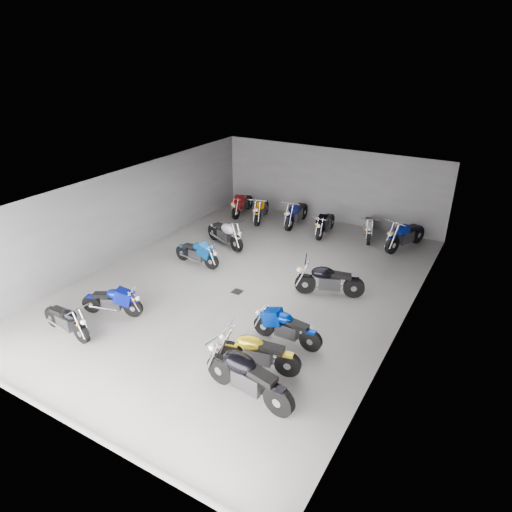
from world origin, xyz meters
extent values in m
plane|color=gray|center=(0.00, 0.00, 0.00)|extent=(14.00, 14.00, 0.00)
cube|color=slate|center=(0.00, 7.00, 1.60)|extent=(10.00, 0.10, 3.20)
cube|color=slate|center=(-5.00, 0.00, 1.60)|extent=(0.10, 14.00, 3.20)
cube|color=slate|center=(5.00, 0.00, 1.60)|extent=(0.10, 14.00, 3.20)
cube|color=black|center=(0.00, 0.00, 3.22)|extent=(10.00, 14.00, 0.04)
cube|color=black|center=(0.00, -0.50, 0.01)|extent=(0.32, 0.32, 0.01)
cylinder|color=black|center=(-2.10, -4.83, 0.29)|extent=(0.59, 0.17, 0.58)
cylinder|color=black|center=(-3.41, -4.71, 0.29)|extent=(0.59, 0.19, 0.58)
cube|color=#2D2D30|center=(-2.75, -4.77, 0.38)|extent=(0.61, 0.33, 0.36)
ellipsoid|color=black|center=(-2.55, -4.79, 0.67)|extent=(0.65, 0.42, 0.33)
cube|color=black|center=(-3.04, -4.74, 0.63)|extent=(0.57, 0.31, 0.17)
cylinder|color=black|center=(-1.82, -3.21, 0.28)|extent=(0.57, 0.30, 0.57)
cylinder|color=black|center=(-3.03, -3.65, 0.28)|extent=(0.58, 0.32, 0.57)
cube|color=#2D2D30|center=(-2.43, -3.43, 0.37)|extent=(0.63, 0.45, 0.36)
ellipsoid|color=#091590|center=(-2.24, -3.36, 0.66)|extent=(0.69, 0.54, 0.32)
cube|color=black|center=(-2.70, -3.53, 0.62)|extent=(0.59, 0.42, 0.16)
cylinder|color=black|center=(-1.64, 0.42, 0.29)|extent=(0.59, 0.15, 0.58)
cylinder|color=black|center=(-2.95, 0.49, 0.29)|extent=(0.59, 0.17, 0.58)
cube|color=#2D2D30|center=(-2.30, 0.46, 0.38)|extent=(0.60, 0.30, 0.36)
ellipsoid|color=#06428F|center=(-2.10, 0.45, 0.67)|extent=(0.64, 0.40, 0.33)
cube|color=black|center=(-2.59, 0.47, 0.63)|extent=(0.57, 0.28, 0.16)
cylinder|color=black|center=(-1.67, 2.08, 0.33)|extent=(0.66, 0.35, 0.66)
cylinder|color=black|center=(-3.06, 2.60, 0.33)|extent=(0.67, 0.37, 0.66)
cube|color=#2D2D30|center=(-2.36, 2.34, 0.43)|extent=(0.73, 0.52, 0.41)
ellipsoid|color=silver|center=(-2.15, 2.26, 0.76)|extent=(0.80, 0.63, 0.37)
cube|color=black|center=(-2.67, 2.46, 0.72)|extent=(0.69, 0.49, 0.19)
cylinder|color=black|center=(1.95, -4.27, 0.36)|extent=(0.74, 0.24, 0.73)
cylinder|color=black|center=(3.59, -4.49, 0.36)|extent=(0.75, 0.26, 0.73)
cube|color=#2D2D30|center=(2.77, -4.38, 0.48)|extent=(0.78, 0.44, 0.46)
ellipsoid|color=black|center=(2.52, -4.35, 0.84)|extent=(0.83, 0.55, 0.41)
cube|color=black|center=(3.13, -4.43, 0.80)|extent=(0.73, 0.41, 0.21)
cylinder|color=black|center=(1.78, -3.59, 0.32)|extent=(0.65, 0.27, 0.64)
cylinder|color=black|center=(3.19, -3.27, 0.32)|extent=(0.66, 0.29, 0.64)
cube|color=#2D2D30|center=(2.48, -3.43, 0.42)|extent=(0.70, 0.44, 0.40)
ellipsoid|color=gold|center=(2.27, -3.48, 0.74)|extent=(0.75, 0.54, 0.36)
cube|color=black|center=(2.80, -3.36, 0.70)|extent=(0.66, 0.41, 0.18)
cylinder|color=black|center=(1.90, -2.12, 0.30)|extent=(0.60, 0.13, 0.60)
cylinder|color=black|center=(3.26, -2.10, 0.30)|extent=(0.60, 0.15, 0.60)
cube|color=#2D2D30|center=(2.58, -2.11, 0.39)|extent=(0.61, 0.29, 0.38)
ellipsoid|color=#00218A|center=(2.37, -2.11, 0.69)|extent=(0.64, 0.38, 0.34)
cube|color=black|center=(2.88, -2.11, 0.66)|extent=(0.57, 0.27, 0.17)
cylinder|color=black|center=(1.89, 0.52, 0.33)|extent=(0.67, 0.36, 0.66)
cylinder|color=black|center=(3.30, 1.06, 0.33)|extent=(0.67, 0.38, 0.66)
cube|color=#2D2D30|center=(2.60, 0.79, 0.44)|extent=(0.74, 0.53, 0.41)
ellipsoid|color=black|center=(2.38, 0.71, 0.77)|extent=(0.81, 0.64, 0.37)
cube|color=black|center=(2.91, 0.91, 0.73)|extent=(0.69, 0.50, 0.19)
cylinder|color=black|center=(-3.56, 5.00, 0.32)|extent=(0.21, 0.65, 0.64)
cylinder|color=black|center=(-3.75, 6.43, 0.32)|extent=(0.23, 0.65, 0.64)
cube|color=#2D2D30|center=(-3.66, 5.72, 0.42)|extent=(0.38, 0.68, 0.40)
ellipsoid|color=maroon|center=(-3.63, 5.50, 0.74)|extent=(0.49, 0.72, 0.36)
cube|color=black|center=(-3.70, 6.03, 0.70)|extent=(0.36, 0.64, 0.18)
cylinder|color=black|center=(-2.31, 4.76, 0.33)|extent=(0.31, 0.66, 0.65)
cylinder|color=black|center=(-2.72, 6.18, 0.33)|extent=(0.33, 0.67, 0.65)
cube|color=#2D2D30|center=(-2.52, 5.47, 0.43)|extent=(0.48, 0.72, 0.41)
ellipsoid|color=#CB7601|center=(-2.45, 5.26, 0.75)|extent=(0.58, 0.78, 0.37)
cube|color=black|center=(-2.60, 5.79, 0.71)|extent=(0.44, 0.68, 0.19)
cylinder|color=black|center=(-0.88, 4.96, 0.34)|extent=(0.18, 0.69, 0.69)
cylinder|color=black|center=(-0.97, 6.51, 0.34)|extent=(0.20, 0.69, 0.69)
cube|color=#2D2D30|center=(-0.93, 5.74, 0.45)|extent=(0.36, 0.71, 0.43)
ellipsoid|color=navy|center=(-0.91, 5.50, 0.79)|extent=(0.47, 0.75, 0.39)
cube|color=black|center=(-0.95, 6.08, 0.75)|extent=(0.34, 0.67, 0.19)
cylinder|color=black|center=(0.61, 4.68, 0.31)|extent=(0.16, 0.62, 0.61)
cylinder|color=black|center=(0.52, 6.07, 0.31)|extent=(0.18, 0.62, 0.61)
cube|color=#2D2D30|center=(0.56, 5.38, 0.40)|extent=(0.32, 0.64, 0.38)
ellipsoid|color=black|center=(0.58, 5.17, 0.71)|extent=(0.42, 0.67, 0.34)
cube|color=black|center=(0.55, 5.68, 0.67)|extent=(0.30, 0.60, 0.17)
cylinder|color=black|center=(2.44, 5.21, 0.30)|extent=(0.31, 0.61, 0.60)
cylinder|color=black|center=(2.00, 6.50, 0.30)|extent=(0.33, 0.62, 0.60)
cube|color=#2D2D30|center=(2.22, 5.86, 0.40)|extent=(0.47, 0.67, 0.38)
ellipsoid|color=#AAAAB2|center=(2.29, 5.66, 0.70)|extent=(0.56, 0.73, 0.34)
cube|color=black|center=(2.12, 6.14, 0.66)|extent=(0.44, 0.63, 0.17)
cylinder|color=black|center=(3.45, 4.86, 0.35)|extent=(0.39, 0.71, 0.71)
cylinder|color=black|center=(4.03, 6.35, 0.35)|extent=(0.41, 0.72, 0.71)
cube|color=#2D2D30|center=(3.74, 5.60, 0.46)|extent=(0.57, 0.79, 0.44)
ellipsoid|color=navy|center=(3.65, 5.38, 0.82)|extent=(0.68, 0.86, 0.40)
cube|color=black|center=(3.87, 5.93, 0.77)|extent=(0.53, 0.74, 0.20)
camera|label=1|loc=(6.90, -11.12, 7.26)|focal=32.00mm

